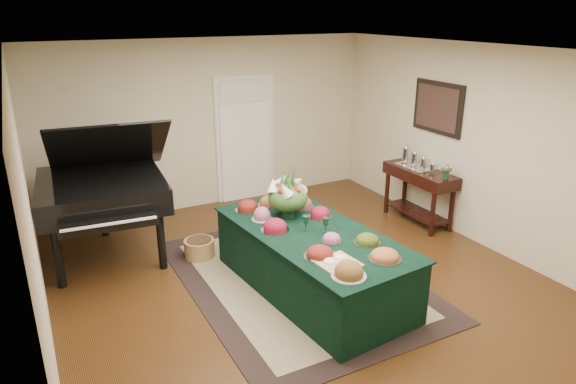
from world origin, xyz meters
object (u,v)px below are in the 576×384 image
floral_centerpiece (288,193)px  grand_piano (103,189)px  buffet_table (312,261)px  mahogany_sideboard (419,182)px

floral_centerpiece → grand_piano: grand_piano is taller
floral_centerpiece → grand_piano: (-1.90, 1.48, -0.11)m
buffet_table → floral_centerpiece: (-0.03, 0.54, 0.67)m
buffet_table → floral_centerpiece: floral_centerpiece is taller
floral_centerpiece → grand_piano: bearing=142.1°
grand_piano → mahogany_sideboard: 4.52m
grand_piano → mahogany_sideboard: bearing=-12.8°
buffet_table → floral_centerpiece: size_ratio=5.28×
grand_piano → mahogany_sideboard: size_ratio=1.58×
floral_centerpiece → buffet_table: bearing=-87.3°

